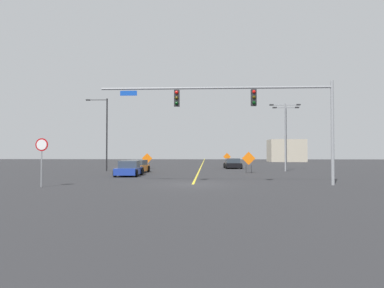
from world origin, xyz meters
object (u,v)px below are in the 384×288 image
at_px(stop_sign, 42,153).
at_px(car_blue_approaching, 129,169).
at_px(construction_sign_left_lane, 147,159).
at_px(car_orange_mid, 137,166).
at_px(construction_sign_right_lane, 227,157).
at_px(construction_sign_median_near, 249,159).
at_px(street_lamp_far_right, 105,130).
at_px(traffic_signal_assembly, 250,105).
at_px(street_lamp_mid_right, 286,132).
at_px(car_black_far, 233,164).
at_px(street_lamp_near_left, 285,131).

distance_m(stop_sign, car_blue_approaching, 10.49).
bearing_deg(construction_sign_left_lane, car_orange_mid, -87.27).
xyz_separation_m(construction_sign_right_lane, construction_sign_median_near, (0.96, -20.80, 0.07)).
bearing_deg(construction_sign_right_lane, street_lamp_far_right, -129.92).
bearing_deg(traffic_signal_assembly, street_lamp_mid_right, 69.71).
xyz_separation_m(traffic_signal_assembly, stop_sign, (-12.50, -2.08, -3.05)).
bearing_deg(car_blue_approaching, car_orange_mid, 93.98).
bearing_deg(car_black_far, stop_sign, -117.75).
bearing_deg(construction_sign_left_lane, street_lamp_far_right, -128.28).
distance_m(car_orange_mid, car_black_far, 14.60).
relative_size(street_lamp_far_right, construction_sign_median_near, 3.80).
bearing_deg(car_black_far, construction_sign_right_lane, 90.58).
xyz_separation_m(construction_sign_median_near, car_orange_mid, (-11.42, 0.13, -0.74)).
xyz_separation_m(construction_sign_right_lane, car_blue_approaching, (-10.12, -25.53, -0.69)).
distance_m(stop_sign, construction_sign_median_near, 20.30).
relative_size(street_lamp_far_right, car_black_far, 1.85).
relative_size(stop_sign, construction_sign_left_lane, 1.45).
xyz_separation_m(street_lamp_mid_right, car_blue_approaching, (-15.74, -8.64, -3.71)).
relative_size(traffic_signal_assembly, car_black_far, 3.37).
xyz_separation_m(street_lamp_near_left, car_orange_mid, (-15.87, -3.24, -3.85)).
xyz_separation_m(construction_sign_left_lane, car_orange_mid, (0.38, -7.99, -0.61)).
bearing_deg(street_lamp_far_right, car_blue_approaching, -59.76).
distance_m(car_blue_approaching, car_black_far, 18.10).
xyz_separation_m(traffic_signal_assembly, construction_sign_left_lane, (-10.34, 20.76, -3.84)).
bearing_deg(car_blue_approaching, street_lamp_far_right, 120.24).
bearing_deg(construction_sign_right_lane, street_lamp_mid_right, -71.61).
height_order(street_lamp_mid_right, car_blue_approaching, street_lamp_mid_right).
relative_size(traffic_signal_assembly, construction_sign_right_lane, 7.30).
xyz_separation_m(construction_sign_left_lane, car_blue_approaching, (0.72, -12.85, -0.63)).
xyz_separation_m(stop_sign, car_orange_mid, (2.54, 14.85, -1.40)).
bearing_deg(street_lamp_mid_right, construction_sign_median_near, -139.99).
bearing_deg(car_orange_mid, construction_sign_left_lane, 92.73).
distance_m(stop_sign, construction_sign_left_lane, 22.96).
xyz_separation_m(traffic_signal_assembly, car_orange_mid, (-9.96, 12.77, -4.45)).
bearing_deg(construction_sign_left_lane, construction_sign_right_lane, 49.46).
relative_size(street_lamp_mid_right, car_black_far, 1.65).
xyz_separation_m(street_lamp_near_left, construction_sign_median_near, (-4.45, -3.38, -3.11)).
relative_size(stop_sign, car_blue_approaching, 0.70).
height_order(street_lamp_far_right, car_orange_mid, street_lamp_far_right).
relative_size(car_blue_approaching, car_orange_mid, 0.93).
distance_m(street_lamp_far_right, construction_sign_left_lane, 7.11).
bearing_deg(car_black_far, street_lamp_near_left, -52.15).
xyz_separation_m(street_lamp_far_right, street_lamp_near_left, (20.15, 0.20, -0.08)).
bearing_deg(construction_sign_right_lane, traffic_signal_assembly, -90.86).
distance_m(street_lamp_far_right, car_orange_mid, 6.56).
height_order(street_lamp_mid_right, car_orange_mid, street_lamp_mid_right).
distance_m(traffic_signal_assembly, street_lamp_far_right, 21.29).
height_order(street_lamp_far_right, construction_sign_left_lane, street_lamp_far_right).
bearing_deg(construction_sign_median_near, car_black_far, 94.80).
bearing_deg(construction_sign_median_near, car_orange_mid, 179.33).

